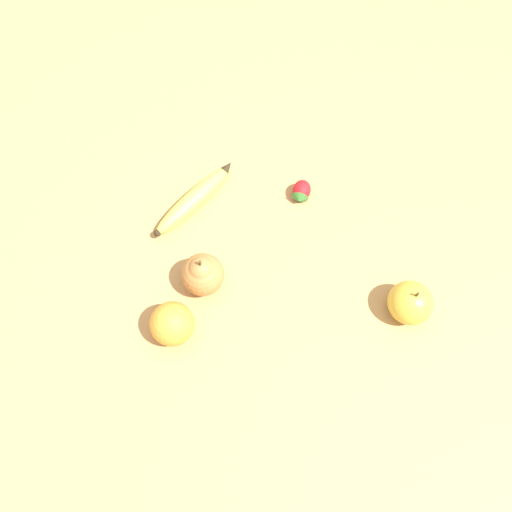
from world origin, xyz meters
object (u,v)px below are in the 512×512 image
strawberry (301,192)px  apple (410,303)px  orange (172,324)px  pear (202,274)px  banana (195,199)px

strawberry → apple: size_ratio=0.69×
orange → pear: size_ratio=0.81×
banana → pear: size_ratio=1.86×
banana → pear: pear is taller
pear → apple: size_ratio=1.15×
pear → strawberry: (0.17, -0.21, -0.03)m
banana → orange: 0.27m
orange → apple: (-0.01, -0.43, -0.00)m
banana → strawberry: size_ratio=3.09×
strawberry → pear: bearing=-30.0°
apple → strawberry: bearing=30.4°
banana → apple: 0.46m
strawberry → orange: bearing=-25.3°
banana → orange: (-0.26, 0.05, 0.02)m
strawberry → banana: bearing=-70.8°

